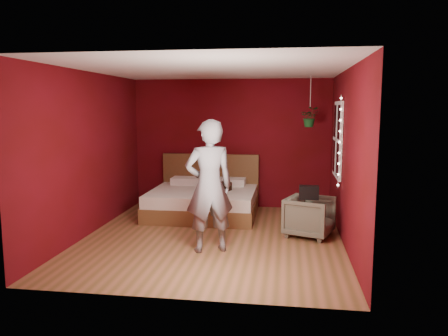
# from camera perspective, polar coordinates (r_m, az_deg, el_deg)

# --- Properties ---
(floor) EXTENTS (4.50, 4.50, 0.00)m
(floor) POSITION_cam_1_polar(r_m,az_deg,el_deg) (6.97, -1.50, -9.06)
(floor) COLOR #905839
(floor) RESTS_ON ground
(room_walls) EXTENTS (4.04, 4.54, 2.62)m
(room_walls) POSITION_cam_1_polar(r_m,az_deg,el_deg) (6.67, -1.55, 4.86)
(room_walls) COLOR #5D0915
(room_walls) RESTS_ON ground
(window) EXTENTS (0.05, 0.97, 1.27)m
(window) POSITION_cam_1_polar(r_m,az_deg,el_deg) (7.53, 14.60, 3.60)
(window) COLOR white
(window) RESTS_ON room_walls
(fairy_lights) EXTENTS (0.04, 0.04, 1.45)m
(fairy_lights) POSITION_cam_1_polar(r_m,az_deg,el_deg) (7.01, 14.86, 3.28)
(fairy_lights) COLOR silver
(fairy_lights) RESTS_ON room_walls
(bed) EXTENTS (1.98, 1.68, 1.09)m
(bed) POSITION_cam_1_polar(r_m,az_deg,el_deg) (8.35, -2.62, -4.18)
(bed) COLOR brown
(bed) RESTS_ON ground
(person) EXTENTS (0.81, 0.68, 1.88)m
(person) POSITION_cam_1_polar(r_m,az_deg,el_deg) (6.12, -1.94, -2.41)
(person) COLOR slate
(person) RESTS_ON ground
(armchair) EXTENTS (0.89, 0.88, 0.64)m
(armchair) POSITION_cam_1_polar(r_m,az_deg,el_deg) (7.09, 11.12, -6.24)
(armchair) COLOR #5E5D4A
(armchair) RESTS_ON ground
(handbag) EXTENTS (0.30, 0.15, 0.21)m
(handbag) POSITION_cam_1_polar(r_m,az_deg,el_deg) (6.82, 11.02, -3.15)
(handbag) COLOR black
(handbag) RESTS_ON armchair
(throw_pillow) EXTENTS (0.56, 0.56, 0.15)m
(throw_pillow) POSITION_cam_1_polar(r_m,az_deg,el_deg) (8.11, -1.01, -2.48)
(throw_pillow) COLOR black
(throw_pillow) RESTS_ON bed
(hanging_plant) EXTENTS (0.33, 0.29, 0.92)m
(hanging_plant) POSITION_cam_1_polar(r_m,az_deg,el_deg) (8.14, 11.15, 6.55)
(hanging_plant) COLOR silver
(hanging_plant) RESTS_ON room_walls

